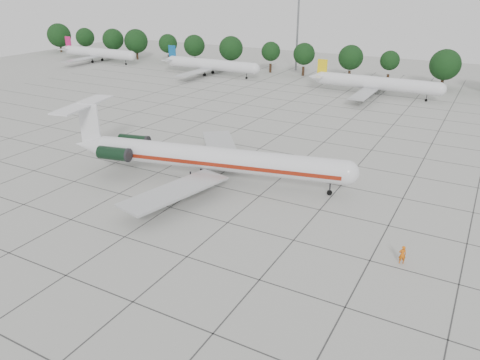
{
  "coord_description": "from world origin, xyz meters",
  "views": [
    {
      "loc": [
        23.53,
        -39.88,
        25.21
      ],
      "look_at": [
        -0.71,
        4.17,
        3.5
      ],
      "focal_mm": 35.0,
      "sensor_mm": 36.0,
      "label": 1
    }
  ],
  "objects": [
    {
      "name": "ground_crew",
      "position": [
        18.75,
        1.04,
        0.95
      ],
      "size": [
        0.82,
        0.71,
        1.91
      ],
      "primitive_type": "imported",
      "rotation": [
        0.0,
        0.0,
        3.58
      ],
      "color": "#DC600C",
      "rests_on": "ground"
    },
    {
      "name": "ground",
      "position": [
        0.0,
        0.0,
        0.0
      ],
      "size": [
        260.0,
        260.0,
        0.0
      ],
      "primitive_type": "plane",
      "color": "#B0B1A9",
      "rests_on": "ground"
    },
    {
      "name": "bg_airliner_c",
      "position": [
        -0.96,
        70.02,
        2.91
      ],
      "size": [
        28.24,
        27.2,
        7.4
      ],
      "color": "silver",
      "rests_on": "ground"
    },
    {
      "name": "tree_line",
      "position": [
        -11.68,
        85.0,
        5.98
      ],
      "size": [
        249.86,
        8.44,
        10.22
      ],
      "color": "#332114",
      "rests_on": "ground"
    },
    {
      "name": "bg_airliner_b",
      "position": [
        -48.02,
        73.16,
        2.91
      ],
      "size": [
        28.24,
        27.2,
        7.4
      ],
      "color": "silver",
      "rests_on": "ground"
    },
    {
      "name": "bg_airliner_a",
      "position": [
        -92.25,
        74.7,
        2.91
      ],
      "size": [
        28.24,
        27.2,
        7.4
      ],
      "color": "silver",
      "rests_on": "ground"
    },
    {
      "name": "main_airliner",
      "position": [
        -9.24,
        8.86,
        3.32
      ],
      "size": [
        39.66,
        30.79,
        9.4
      ],
      "rotation": [
        0.0,
        0.0,
        0.21
      ],
      "color": "silver",
      "rests_on": "ground"
    },
    {
      "name": "floodlight_mast",
      "position": [
        -30.0,
        92.0,
        14.28
      ],
      "size": [
        1.6,
        1.6,
        25.45
      ],
      "color": "slate",
      "rests_on": "ground"
    },
    {
      "name": "apron_joints",
      "position": [
        0.0,
        15.0,
        0.01
      ],
      "size": [
        170.0,
        170.0,
        0.02
      ],
      "primitive_type": "cube",
      "color": "#383838",
      "rests_on": "ground"
    }
  ]
}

